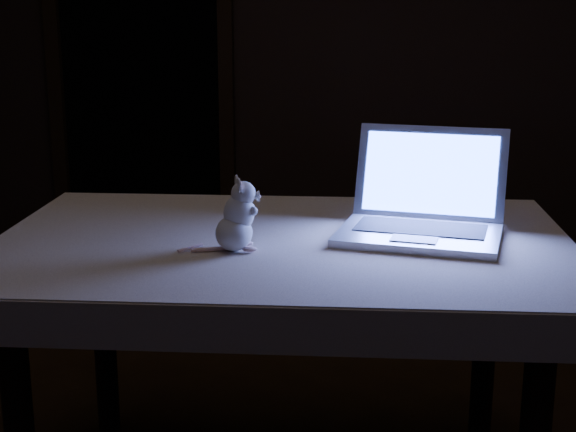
# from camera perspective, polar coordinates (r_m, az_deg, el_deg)

# --- Properties ---
(back_wall) EXTENTS (4.50, 0.04, 2.60)m
(back_wall) POSITION_cam_1_polar(r_m,az_deg,el_deg) (4.55, 3.51, 13.70)
(back_wall) COLOR black
(back_wall) RESTS_ON ground
(doorway) EXTENTS (1.06, 0.36, 2.13)m
(doorway) POSITION_cam_1_polar(r_m,az_deg,el_deg) (4.77, -10.08, 10.70)
(doorway) COLOR black
(doorway) RESTS_ON back_wall
(table) EXTENTS (1.44, 0.98, 0.74)m
(table) POSITION_cam_1_polar(r_m,az_deg,el_deg) (2.29, -0.36, -10.73)
(table) COLOR black
(table) RESTS_ON floor
(tablecloth) EXTENTS (1.55, 1.09, 0.10)m
(tablecloth) POSITION_cam_1_polar(r_m,az_deg,el_deg) (2.14, -0.35, -3.06)
(tablecloth) COLOR beige
(tablecloth) RESTS_ON table
(laptop) EXTENTS (0.46, 0.42, 0.28)m
(laptop) POSITION_cam_1_polar(r_m,az_deg,el_deg) (2.14, 9.05, 1.99)
(laptop) COLOR silver
(laptop) RESTS_ON tablecloth
(plush_mouse) EXTENTS (0.15, 0.15, 0.18)m
(plush_mouse) POSITION_cam_1_polar(r_m,az_deg,el_deg) (2.03, -3.74, 0.11)
(plush_mouse) COLOR silver
(plush_mouse) RESTS_ON tablecloth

